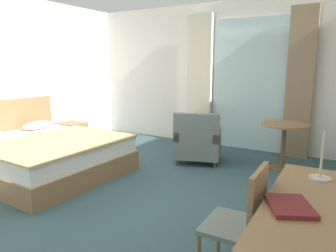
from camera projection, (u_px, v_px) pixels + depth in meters
ground at (115, 199)px, 3.95m from camera, size 6.01×6.78×0.10m
wall_back at (214, 76)px, 6.31m from camera, size 5.61×0.12×2.80m
balcony_glass_door at (247, 85)px, 5.92m from camera, size 1.44×0.02×2.46m
curtain_panel_left at (200, 81)px, 6.29m from camera, size 0.51×0.10×2.58m
curtain_panel_right at (300, 84)px, 5.35m from camera, size 0.44×0.10×2.58m
bed at (42, 154)px, 4.75m from camera, size 2.25×1.98×1.04m
nightstand at (72, 134)px, 6.30m from camera, size 0.51×0.44×0.48m
writing_desk at (307, 215)px, 2.06m from camera, size 0.55×1.55×0.74m
desk_chair at (243, 219)px, 2.32m from camera, size 0.41×0.46×0.90m
closed_book at (290, 206)px, 1.95m from camera, size 0.37×0.40×0.03m
armchair_by_window at (198, 142)px, 5.25m from camera, size 0.92×0.94×0.86m
round_cafe_table at (284, 135)px, 4.84m from camera, size 0.71×0.71×0.73m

